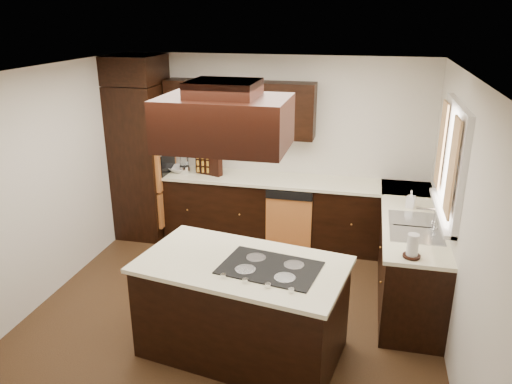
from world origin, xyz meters
TOP-DOWN VIEW (x-y plane):
  - floor at (0.00, 0.00)m, footprint 4.20×4.20m
  - ceiling at (0.00, 0.00)m, footprint 4.20×4.20m
  - wall_back at (0.00, 2.11)m, footprint 4.20×0.02m
  - wall_front at (0.00, -2.11)m, footprint 4.20×0.02m
  - wall_left at (-2.11, 0.00)m, footprint 0.02×4.20m
  - wall_right at (2.11, 0.00)m, footprint 0.02×4.20m
  - oven_column at (-1.78, 1.71)m, footprint 0.65×0.75m
  - wall_oven_face at (-1.43, 1.71)m, footprint 0.05×0.62m
  - base_cabinets_back at (0.03, 1.80)m, footprint 2.93×0.60m
  - base_cabinets_right at (1.80, 0.90)m, footprint 0.60×2.40m
  - countertop_back at (0.03, 1.79)m, footprint 2.93×0.63m
  - countertop_right at (1.79, 0.90)m, footprint 0.63×2.40m
  - upper_cabinets at (-0.43, 1.93)m, footprint 2.00×0.34m
  - dishwasher_front at (0.33, 1.50)m, footprint 0.60×0.05m
  - window_frame at (2.07, 0.55)m, footprint 0.06×1.32m
  - window_pane at (2.10, 0.55)m, footprint 0.00×1.20m
  - curtain_left at (2.01, 0.13)m, footprint 0.02×0.34m
  - curtain_right at (2.01, 0.97)m, footprint 0.02×0.34m
  - sink_rim at (1.80, 0.55)m, footprint 0.52×0.84m
  - island at (0.25, -0.61)m, footprint 1.91×1.25m
  - island_top at (0.25, -0.61)m, footprint 1.98×1.33m
  - cooktop at (0.51, -0.65)m, footprint 0.92×0.69m
  - range_hood at (0.10, -0.55)m, footprint 1.05×0.72m
  - hood_duct at (0.10, -0.55)m, footprint 0.55×0.50m
  - blender_base at (-1.17, 1.74)m, footprint 0.15×0.15m
  - blender_pitcher at (-1.17, 1.74)m, footprint 0.13×0.13m
  - spice_rack at (-0.83, 1.78)m, footprint 0.40×0.22m
  - mixing_bowl at (-1.27, 1.79)m, footprint 0.37×0.37m
  - soap_bottle at (1.78, 1.11)m, footprint 0.11×0.11m
  - paper_towel at (1.72, -0.16)m, footprint 0.13×0.13m

SIDE VIEW (x-z plane):
  - floor at x=0.00m, z-range -0.02..0.00m
  - dishwasher_front at x=0.33m, z-range 0.04..0.76m
  - base_cabinets_back at x=0.03m, z-range 0.00..0.88m
  - base_cabinets_right at x=1.80m, z-range 0.00..0.88m
  - island at x=0.25m, z-range 0.00..0.88m
  - countertop_back at x=0.03m, z-range 0.88..0.92m
  - countertop_right at x=1.79m, z-range 0.88..0.92m
  - island_top at x=0.25m, z-range 0.88..0.92m
  - sink_rim at x=1.80m, z-range 0.92..0.93m
  - cooktop at x=0.51m, z-range 0.92..0.93m
  - mixing_bowl at x=-1.27m, z-range 0.92..0.99m
  - blender_base at x=-1.17m, z-range 0.92..1.02m
  - soap_bottle at x=1.78m, z-range 0.92..1.12m
  - paper_towel at x=1.72m, z-range 0.92..1.15m
  - oven_column at x=-1.78m, z-range 0.00..2.12m
  - spice_rack at x=-0.83m, z-range 0.92..1.24m
  - wall_oven_face at x=-1.43m, z-range 0.73..1.51m
  - blender_pitcher at x=-1.17m, z-range 1.02..1.28m
  - wall_back at x=0.00m, z-range 0.00..2.50m
  - wall_front at x=0.00m, z-range 0.00..2.50m
  - wall_left at x=-2.11m, z-range 0.00..2.50m
  - wall_right at x=2.11m, z-range 0.00..2.50m
  - window_frame at x=2.07m, z-range 1.09..2.21m
  - window_pane at x=2.10m, z-range 1.15..2.15m
  - curtain_left at x=2.01m, z-range 1.25..2.15m
  - curtain_right at x=2.01m, z-range 1.25..2.15m
  - upper_cabinets at x=-0.43m, z-range 1.45..2.17m
  - range_hood at x=0.10m, z-range 1.95..2.37m
  - hood_duct at x=0.10m, z-range 2.37..2.50m
  - ceiling at x=0.00m, z-range 2.50..2.52m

